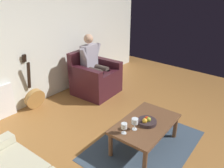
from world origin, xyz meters
TOP-DOWN VIEW (x-y plane):
  - ground_plane at (0.00, 0.00)m, footprint 6.69×6.69m
  - wall_back at (0.00, -2.82)m, footprint 5.64×0.06m
  - rug at (0.11, -0.42)m, footprint 1.78×1.30m
  - armchair at (-0.71, -2.18)m, footprint 0.89×0.86m
  - person_seated at (-0.71, -2.20)m, footprint 0.62×0.56m
  - coffee_table at (0.11, -0.42)m, footprint 1.05×0.67m
  - guitar at (0.50, -2.61)m, footprint 0.39×0.26m
  - wine_glass_near at (0.50, -0.51)m, footprint 0.08×0.08m
  - wine_glass_far at (0.35, -0.45)m, footprint 0.09×0.09m
  - fruit_bowl at (0.12, -0.39)m, footprint 0.27×0.27m

SIDE VIEW (x-z plane):
  - ground_plane at x=0.00m, z-range 0.00..0.00m
  - rug at x=0.11m, z-range 0.00..0.01m
  - guitar at x=0.50m, z-range -0.29..0.75m
  - armchair at x=-0.71m, z-range -0.12..0.79m
  - coffee_table at x=0.11m, z-range 0.15..0.55m
  - fruit_bowl at x=0.12m, z-range 0.39..0.49m
  - wine_glass_near at x=0.50m, z-range 0.43..0.58m
  - wine_glass_far at x=0.35m, z-range 0.44..0.61m
  - person_seated at x=-0.71m, z-range 0.05..1.31m
  - wall_back at x=0.00m, z-range 0.00..2.72m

